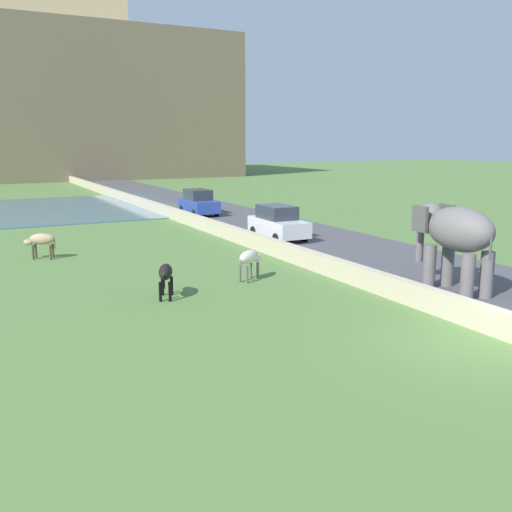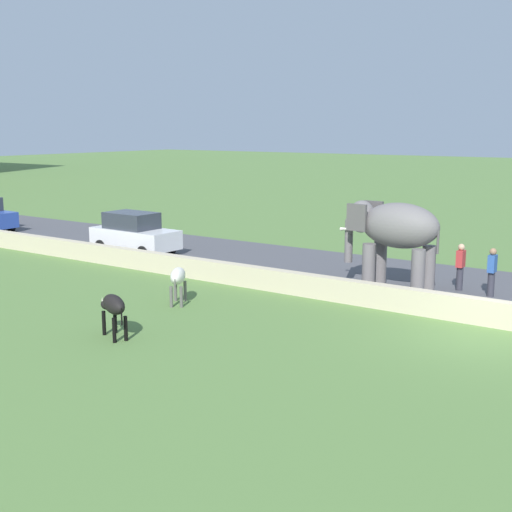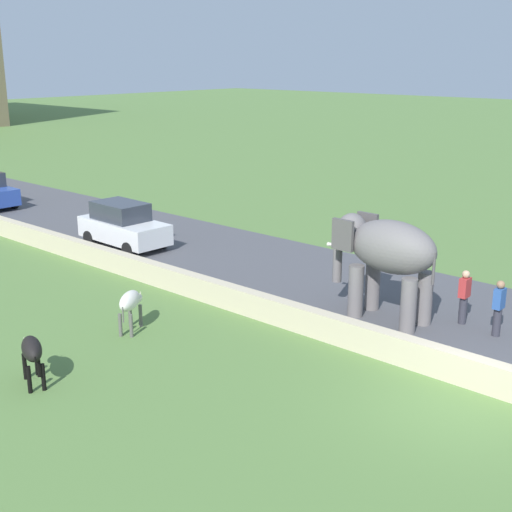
# 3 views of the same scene
# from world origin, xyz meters

# --- Properties ---
(ground_plane) EXTENTS (220.00, 220.00, 0.00)m
(ground_plane) POSITION_xyz_m (0.00, 0.00, 0.00)
(ground_plane) COLOR #567A3D
(road_surface) EXTENTS (7.00, 120.00, 0.06)m
(road_surface) POSITION_xyz_m (5.00, 20.00, 0.03)
(road_surface) COLOR #4C4C51
(road_surface) RESTS_ON ground
(barrier_wall) EXTENTS (0.40, 110.00, 0.74)m
(barrier_wall) POSITION_xyz_m (1.20, 18.00, 0.37)
(barrier_wall) COLOR beige
(barrier_wall) RESTS_ON ground
(elephant) EXTENTS (1.51, 3.49, 2.99)m
(elephant) POSITION_xyz_m (3.43, 3.99, 2.04)
(elephant) COLOR slate
(elephant) RESTS_ON ground
(person_beside_elephant) EXTENTS (0.36, 0.22, 1.63)m
(person_beside_elephant) POSITION_xyz_m (4.58, 2.06, 0.87)
(person_beside_elephant) COLOR #33333D
(person_beside_elephant) RESTS_ON ground
(person_trailing) EXTENTS (0.36, 0.22, 1.63)m
(person_trailing) POSITION_xyz_m (4.35, 0.97, 0.87)
(person_trailing) COLOR #33333D
(person_trailing) RESTS_ON ground
(car_white) EXTENTS (1.88, 4.04, 1.80)m
(car_white) POSITION_xyz_m (3.43, 15.93, 0.90)
(car_white) COLOR white
(car_white) RESTS_ON ground
(cow_black) EXTENTS (0.86, 1.40, 1.15)m
(cow_black) POSITION_xyz_m (-5.45, 7.89, 0.84)
(cow_black) COLOR black
(cow_black) RESTS_ON ground
(cow_white) EXTENTS (1.35, 1.02, 1.15)m
(cow_white) POSITION_xyz_m (-1.90, 8.76, 0.84)
(cow_white) COLOR silver
(cow_white) RESTS_ON ground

